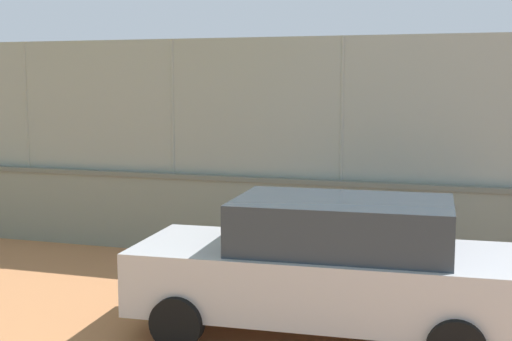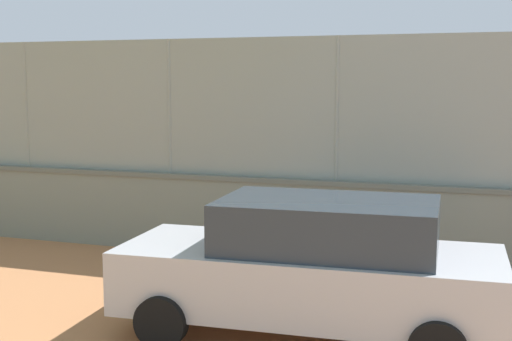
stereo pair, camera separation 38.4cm
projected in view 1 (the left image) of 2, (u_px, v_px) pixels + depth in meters
The scene contains 8 objects.
ground_plane at pixel (288, 168), 24.66m from camera, with size 260.00×260.00×0.00m, color #B27247.
perimeter_wall at pixel (175, 211), 12.71m from camera, with size 24.88×1.08×1.41m.
fence_panel_on_wall at pixel (173, 107), 12.47m from camera, with size 24.44×0.69×2.38m.
player_crossing_court at pixel (298, 184), 14.17m from camera, with size 0.73×1.25×1.67m.
player_near_wall_returning at pixel (398, 165), 17.16m from camera, with size 1.11×0.79×1.71m.
player_baseline_waiting at pixel (126, 180), 15.48m from camera, with size 0.72×0.77×1.53m.
sports_ball at pixel (232, 233), 13.95m from camera, with size 0.08×0.08×0.08m, color #3399D8.
parked_car_silver at pixel (328, 265), 8.39m from camera, with size 4.58×2.07×1.67m.
Camera 1 is at (-5.69, 23.83, 3.06)m, focal length 49.15 mm.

